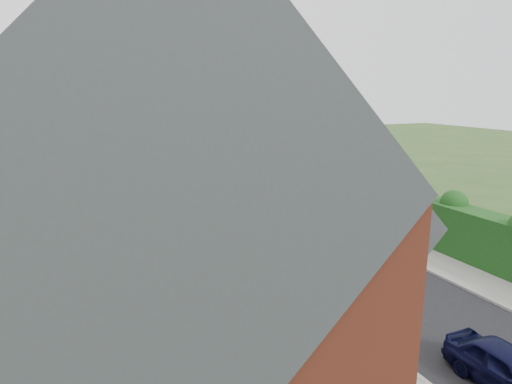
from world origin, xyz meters
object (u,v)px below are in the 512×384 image
Objects in this scene: lamppost at (381,180)px; horse_cart at (266,194)px; car_white at (256,224)px; car_grey at (162,164)px; car_red at (198,179)px; car_silver_b at (275,244)px; car_silver_a at (333,275)px; car_green at (223,203)px; horse at (279,208)px; car_beige at (168,168)px; car_navy at (510,371)px.

lamppost is 1.68× the size of horse_cart.
car_grey reaches higher than car_white.
car_grey is at bearing 102.12° from car_red.
car_silver_b is at bearing -111.63° from horse_cart.
lamppost is at bearing -69.48° from car_red.
car_green is (-0.11, 13.20, 0.04)m from car_silver_a.
horse is (3.07, 5.76, 0.11)m from car_silver_b.
car_beige reaches higher than car_silver_b.
horse_cart is (3.07, -17.86, 0.47)m from car_grey.
car_beige is 2.01m from car_grey.
car_grey is at bearing 90.55° from car_beige.
car_silver_b is 17.31m from car_red.
car_navy is 0.92× the size of car_red.
car_beige is at bearing 90.17° from car_green.
car_beige is at bearing 91.34° from car_navy.
car_red is (0.81, 13.91, -0.02)m from car_white.
car_beige reaches higher than car_white.
horse is at bearing -49.44° from car_green.
car_navy is at bearing -72.43° from car_white.
car_green is 0.97× the size of car_red.
car_navy is 15.23m from car_white.
lamppost is at bearing -79.17° from car_beige.
car_silver_a is at bearing -90.28° from car_green.
car_silver_b is at bearing -83.08° from car_white.
horse reaches higher than car_navy.
lamppost is at bearing -66.18° from horse_cart.
lamppost reaches higher than car_red.
horse reaches higher than car_green.
horse_cart is at bearing 113.82° from lamppost.
car_navy is 2.04× the size of horse.
car_red is 9.72m from horse_cart.
car_green reaches higher than car_silver_a.
car_white reaches higher than car_silver_b.
horse is at bearing -84.84° from car_beige.
car_red is at bearing -81.66° from horse.
lamppost is at bearing -13.73° from car_white.
car_red is 6.42m from car_beige.
car_red is at bearing 83.62° from car_green.
car_navy is 0.72× the size of car_beige.
car_grey is at bearing 104.14° from lamppost.
car_silver_b is at bearing 83.86° from car_silver_a.
car_green is (-6.00, 8.60, -2.63)m from lamppost.
car_white is at bearing 152.15° from lamppost.
car_green is at bearing 92.04° from car_navy.
lamppost reaches higher than horse.
car_white is 0.85× the size of car_grey.
horse_cart reaches higher than car_silver_b.
car_grey reaches higher than car_silver_b.
horse is (1.83, -11.50, 0.11)m from car_red.
horse_cart is (-0.00, 1.98, 0.50)m from horse.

